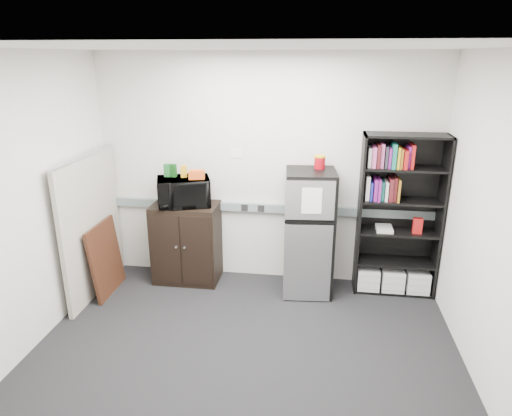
{
  "coord_description": "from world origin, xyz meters",
  "views": [
    {
      "loc": [
        0.61,
        -3.43,
        2.65
      ],
      "look_at": [
        0.0,
        0.9,
        1.17
      ],
      "focal_mm": 32.0,
      "sensor_mm": 36.0,
      "label": 1
    }
  ],
  "objects_px": {
    "cubicle_partition": "(92,226)",
    "cabinet": "(187,243)",
    "bookshelf": "(399,217)",
    "microwave": "(184,192)",
    "refrigerator": "(309,233)"
  },
  "relations": [
    {
      "from": "cubicle_partition",
      "to": "bookshelf",
      "type": "bearing_deg",
      "value": 8.06
    },
    {
      "from": "cubicle_partition",
      "to": "cabinet",
      "type": "relative_size",
      "value": 1.67
    },
    {
      "from": "cubicle_partition",
      "to": "microwave",
      "type": "distance_m",
      "value": 1.1
    },
    {
      "from": "bookshelf",
      "to": "refrigerator",
      "type": "xyz_separation_m",
      "value": [
        -0.99,
        -0.14,
        -0.19
      ]
    },
    {
      "from": "bookshelf",
      "to": "cubicle_partition",
      "type": "xyz_separation_m",
      "value": [
        -3.43,
        -0.49,
        -0.1
      ]
    },
    {
      "from": "bookshelf",
      "to": "microwave",
      "type": "distance_m",
      "value": 2.47
    },
    {
      "from": "bookshelf",
      "to": "refrigerator",
      "type": "bearing_deg",
      "value": -171.71
    },
    {
      "from": "bookshelf",
      "to": "cubicle_partition",
      "type": "relative_size",
      "value": 1.14
    },
    {
      "from": "cubicle_partition",
      "to": "microwave",
      "type": "bearing_deg",
      "value": 22.71
    },
    {
      "from": "bookshelf",
      "to": "microwave",
      "type": "height_order",
      "value": "bookshelf"
    },
    {
      "from": "bookshelf",
      "to": "cubicle_partition",
      "type": "height_order",
      "value": "bookshelf"
    },
    {
      "from": "cubicle_partition",
      "to": "refrigerator",
      "type": "relative_size",
      "value": 1.12
    },
    {
      "from": "microwave",
      "to": "refrigerator",
      "type": "relative_size",
      "value": 0.41
    },
    {
      "from": "cubicle_partition",
      "to": "cabinet",
      "type": "xyz_separation_m",
      "value": [
        0.97,
        0.42,
        -0.33
      ]
    },
    {
      "from": "cubicle_partition",
      "to": "cabinet",
      "type": "bearing_deg",
      "value": 23.51
    }
  ]
}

